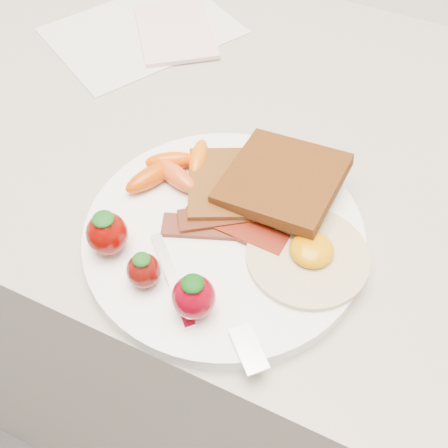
% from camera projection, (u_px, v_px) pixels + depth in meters
% --- Properties ---
extents(counter, '(2.00, 0.60, 0.90)m').
position_uv_depth(counter, '(254.00, 318.00, 1.00)').
color(counter, gray).
rests_on(counter, ground).
extents(plate, '(0.27, 0.27, 0.02)m').
position_uv_depth(plate, '(224.00, 236.00, 0.54)').
color(plate, white).
rests_on(plate, counter).
extents(toast_lower, '(0.12, 0.12, 0.01)m').
position_uv_depth(toast_lower, '(235.00, 185.00, 0.56)').
color(toast_lower, '#3A2306').
rests_on(toast_lower, plate).
extents(toast_upper, '(0.11, 0.11, 0.03)m').
position_uv_depth(toast_upper, '(282.00, 180.00, 0.55)').
color(toast_upper, '#351808').
rests_on(toast_upper, toast_lower).
extents(fried_egg, '(0.13, 0.13, 0.02)m').
position_uv_depth(fried_egg, '(309.00, 254.00, 0.51)').
color(fried_egg, beige).
rests_on(fried_egg, plate).
extents(bacon_strips, '(0.12, 0.09, 0.01)m').
position_uv_depth(bacon_strips, '(228.00, 223.00, 0.54)').
color(bacon_strips, black).
rests_on(bacon_strips, plate).
extents(baby_carrots, '(0.07, 0.10, 0.02)m').
position_uv_depth(baby_carrots, '(172.00, 169.00, 0.57)').
color(baby_carrots, '#E14C00').
rests_on(baby_carrots, plate).
extents(strawberries, '(0.14, 0.06, 0.05)m').
position_uv_depth(strawberries, '(146.00, 264.00, 0.49)').
color(strawberries, '#650401').
rests_on(strawberries, plate).
extents(fork, '(0.15, 0.09, 0.00)m').
position_uv_depth(fork, '(205.00, 309.00, 0.48)').
color(fork, white).
rests_on(fork, plate).
extents(paper_sheet, '(0.27, 0.29, 0.00)m').
position_uv_depth(paper_sheet, '(143.00, 31.00, 0.77)').
color(paper_sheet, silver).
rests_on(paper_sheet, counter).
extents(notepad, '(0.16, 0.17, 0.01)m').
position_uv_depth(notepad, '(175.00, 31.00, 0.76)').
color(notepad, beige).
rests_on(notepad, paper_sheet).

